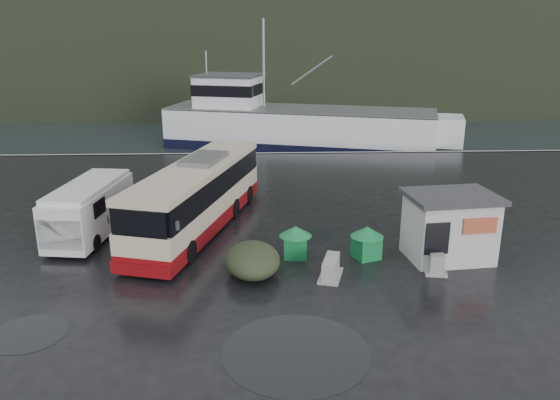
{
  "coord_description": "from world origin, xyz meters",
  "views": [
    {
      "loc": [
        1.62,
        -20.59,
        9.05
      ],
      "look_at": [
        2.55,
        2.73,
        1.7
      ],
      "focal_mm": 35.0,
      "sensor_mm": 36.0,
      "label": 1
    }
  ],
  "objects_px": {
    "jersey_barrier_b": "(434,269)",
    "white_van": "(93,235)",
    "jersey_barrier_a": "(330,277)",
    "waste_bin_left": "(295,257)",
    "fishing_trawler": "(299,132)",
    "ticket_kiosk": "(446,258)",
    "coach_bus": "(199,228)",
    "dome_tent": "(253,274)",
    "waste_bin_right": "(366,258)"
  },
  "relations": [
    {
      "from": "coach_bus",
      "to": "jersey_barrier_a",
      "type": "bearing_deg",
      "value": -29.09
    },
    {
      "from": "ticket_kiosk",
      "to": "jersey_barrier_a",
      "type": "xyz_separation_m",
      "value": [
        -5.02,
        -1.62,
        0.0
      ]
    },
    {
      "from": "white_van",
      "to": "ticket_kiosk",
      "type": "bearing_deg",
      "value": -3.98
    },
    {
      "from": "dome_tent",
      "to": "jersey_barrier_a",
      "type": "distance_m",
      "value": 2.99
    },
    {
      "from": "waste_bin_left",
      "to": "jersey_barrier_a",
      "type": "distance_m",
      "value": 2.33
    },
    {
      "from": "dome_tent",
      "to": "jersey_barrier_a",
      "type": "height_order",
      "value": "dome_tent"
    },
    {
      "from": "jersey_barrier_b",
      "to": "white_van",
      "type": "bearing_deg",
      "value": 163.87
    },
    {
      "from": "dome_tent",
      "to": "waste_bin_left",
      "type": "bearing_deg",
      "value": 42.09
    },
    {
      "from": "waste_bin_right",
      "to": "dome_tent",
      "type": "distance_m",
      "value": 4.85
    },
    {
      "from": "coach_bus",
      "to": "waste_bin_right",
      "type": "xyz_separation_m",
      "value": [
        7.24,
        -3.77,
        0.0
      ]
    },
    {
      "from": "coach_bus",
      "to": "fishing_trawler",
      "type": "xyz_separation_m",
      "value": [
        6.57,
        25.15,
        0.0
      ]
    },
    {
      "from": "dome_tent",
      "to": "coach_bus",
      "type": "bearing_deg",
      "value": 116.75
    },
    {
      "from": "waste_bin_right",
      "to": "coach_bus",
      "type": "bearing_deg",
      "value": 152.52
    },
    {
      "from": "waste_bin_left",
      "to": "jersey_barrier_b",
      "type": "distance_m",
      "value": 5.58
    },
    {
      "from": "white_van",
      "to": "waste_bin_right",
      "type": "xyz_separation_m",
      "value": [
        12.02,
        -3.01,
        0.0
      ]
    },
    {
      "from": "ticket_kiosk",
      "to": "fishing_trawler",
      "type": "xyz_separation_m",
      "value": [
        -3.99,
        29.07,
        0.0
      ]
    },
    {
      "from": "ticket_kiosk",
      "to": "jersey_barrier_a",
      "type": "bearing_deg",
      "value": -168.82
    },
    {
      "from": "waste_bin_left",
      "to": "fishing_trawler",
      "type": "relative_size",
      "value": 0.05
    },
    {
      "from": "waste_bin_left",
      "to": "fishing_trawler",
      "type": "distance_m",
      "value": 28.79
    },
    {
      "from": "jersey_barrier_a",
      "to": "jersey_barrier_b",
      "type": "xyz_separation_m",
      "value": [
        4.19,
        0.59,
        0.0
      ]
    },
    {
      "from": "coach_bus",
      "to": "dome_tent",
      "type": "xyz_separation_m",
      "value": [
        2.59,
        -5.13,
        0.0
      ]
    },
    {
      "from": "ticket_kiosk",
      "to": "coach_bus",
      "type": "bearing_deg",
      "value": 152.93
    },
    {
      "from": "waste_bin_right",
      "to": "fishing_trawler",
      "type": "distance_m",
      "value": 28.93
    },
    {
      "from": "white_van",
      "to": "ticket_kiosk",
      "type": "distance_m",
      "value": 15.66
    },
    {
      "from": "fishing_trawler",
      "to": "waste_bin_right",
      "type": "bearing_deg",
      "value": -72.47
    },
    {
      "from": "ticket_kiosk",
      "to": "white_van",
      "type": "bearing_deg",
      "value": 161.62
    },
    {
      "from": "white_van",
      "to": "waste_bin_right",
      "type": "distance_m",
      "value": 12.39
    },
    {
      "from": "jersey_barrier_a",
      "to": "ticket_kiosk",
      "type": "bearing_deg",
      "value": 17.9
    },
    {
      "from": "waste_bin_left",
      "to": "ticket_kiosk",
      "type": "height_order",
      "value": "ticket_kiosk"
    },
    {
      "from": "white_van",
      "to": "jersey_barrier_a",
      "type": "relative_size",
      "value": 3.86
    },
    {
      "from": "coach_bus",
      "to": "white_van",
      "type": "distance_m",
      "value": 4.83
    },
    {
      "from": "ticket_kiosk",
      "to": "fishing_trawler",
      "type": "height_order",
      "value": "fishing_trawler"
    },
    {
      "from": "jersey_barrier_a",
      "to": "white_van",
      "type": "bearing_deg",
      "value": 155.12
    },
    {
      "from": "jersey_barrier_a",
      "to": "coach_bus",
      "type": "bearing_deg",
      "value": 135.03
    },
    {
      "from": "waste_bin_right",
      "to": "ticket_kiosk",
      "type": "xyz_separation_m",
      "value": [
        3.32,
        -0.15,
        0.0
      ]
    },
    {
      "from": "ticket_kiosk",
      "to": "jersey_barrier_a",
      "type": "height_order",
      "value": "ticket_kiosk"
    },
    {
      "from": "waste_bin_left",
      "to": "fishing_trawler",
      "type": "xyz_separation_m",
      "value": [
        2.24,
        28.71,
        0.0
      ]
    },
    {
      "from": "dome_tent",
      "to": "jersey_barrier_b",
      "type": "distance_m",
      "value": 7.15
    },
    {
      "from": "jersey_barrier_a",
      "to": "fishing_trawler",
      "type": "height_order",
      "value": "fishing_trawler"
    },
    {
      "from": "waste_bin_left",
      "to": "ticket_kiosk",
      "type": "xyz_separation_m",
      "value": [
        6.23,
        -0.37,
        0.0
      ]
    },
    {
      "from": "waste_bin_right",
      "to": "ticket_kiosk",
      "type": "height_order",
      "value": "ticket_kiosk"
    },
    {
      "from": "ticket_kiosk",
      "to": "waste_bin_left",
      "type": "bearing_deg",
      "value": 169.92
    },
    {
      "from": "white_van",
      "to": "jersey_barrier_a",
      "type": "distance_m",
      "value": 11.37
    },
    {
      "from": "jersey_barrier_a",
      "to": "jersey_barrier_b",
      "type": "height_order",
      "value": "jersey_barrier_b"
    },
    {
      "from": "coach_bus",
      "to": "fishing_trawler",
      "type": "distance_m",
      "value": 26.0
    },
    {
      "from": "waste_bin_left",
      "to": "jersey_barrier_a",
      "type": "bearing_deg",
      "value": -58.61
    },
    {
      "from": "dome_tent",
      "to": "fishing_trawler",
      "type": "xyz_separation_m",
      "value": [
        3.98,
        30.28,
        0.0
      ]
    },
    {
      "from": "coach_bus",
      "to": "fishing_trawler",
      "type": "height_order",
      "value": "fishing_trawler"
    },
    {
      "from": "white_van",
      "to": "jersey_barrier_b",
      "type": "distance_m",
      "value": 15.1
    },
    {
      "from": "jersey_barrier_b",
      "to": "fishing_trawler",
      "type": "height_order",
      "value": "fishing_trawler"
    }
  ]
}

